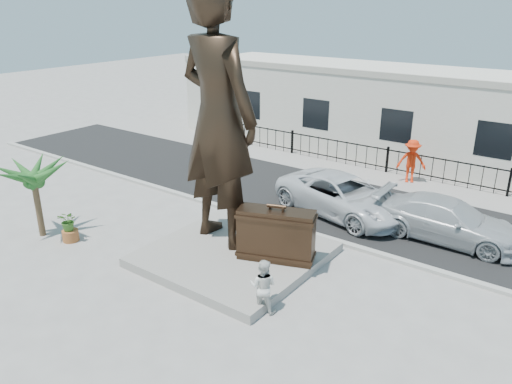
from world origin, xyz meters
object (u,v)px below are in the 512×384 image
car_white (343,196)px  suitcase (276,235)px  statue (218,117)px  tourist (263,286)px

car_white → suitcase: bearing=-164.3°
statue → suitcase: (2.34, -0.14, -3.36)m
tourist → car_white: 7.34m
statue → tourist: statue is taller
statue → suitcase: statue is taller
suitcase → tourist: bearing=-84.3°
suitcase → tourist: (1.07, -2.18, -0.36)m
car_white → tourist: bearing=-156.8°
statue → suitcase: 4.10m
suitcase → car_white: suitcase is taller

